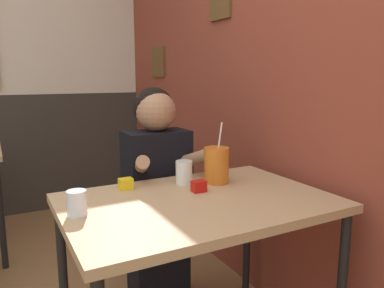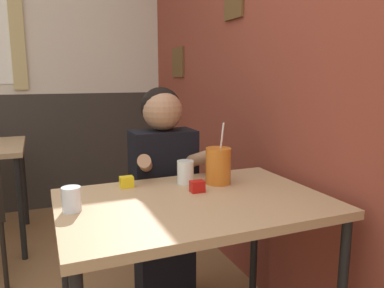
# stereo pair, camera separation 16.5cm
# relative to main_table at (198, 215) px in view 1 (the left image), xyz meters

# --- Properties ---
(brick_wall_right) EXTENTS (0.08, 4.76, 2.70)m
(brick_wall_right) POSITION_rel_main_table_xyz_m (0.63, 1.01, 0.66)
(brick_wall_right) COLOR brown
(brick_wall_right) RESTS_ON ground_plane
(back_wall) EXTENTS (5.33, 0.09, 2.70)m
(back_wall) POSITION_rel_main_table_xyz_m (-0.58, 2.42, 0.66)
(back_wall) COLOR beige
(back_wall) RESTS_ON ground_plane
(main_table) EXTENTS (1.08, 0.73, 0.77)m
(main_table) POSITION_rel_main_table_xyz_m (0.00, 0.00, 0.00)
(main_table) COLOR tan
(main_table) RESTS_ON ground_plane
(person_seated) EXTENTS (0.42, 0.41, 1.21)m
(person_seated) POSITION_rel_main_table_xyz_m (0.04, 0.52, -0.05)
(person_seated) COLOR black
(person_seated) RESTS_ON ground_plane
(cocktail_pitcher) EXTENTS (0.12, 0.12, 0.29)m
(cocktail_pitcher) POSITION_rel_main_table_xyz_m (0.19, 0.17, 0.16)
(cocktail_pitcher) COLOR #C6661E
(cocktail_pitcher) RESTS_ON main_table
(glass_near_pitcher) EXTENTS (0.07, 0.07, 0.09)m
(glass_near_pitcher) POSITION_rel_main_table_xyz_m (-0.48, 0.04, 0.12)
(glass_near_pitcher) COLOR silver
(glass_near_pitcher) RESTS_ON main_table
(glass_center) EXTENTS (0.08, 0.08, 0.11)m
(glass_center) POSITION_rel_main_table_xyz_m (0.05, 0.23, 0.13)
(glass_center) COLOR silver
(glass_center) RESTS_ON main_table
(condiment_ketchup) EXTENTS (0.06, 0.04, 0.05)m
(condiment_ketchup) POSITION_rel_main_table_xyz_m (0.05, 0.08, 0.10)
(condiment_ketchup) COLOR #B7140F
(condiment_ketchup) RESTS_ON main_table
(condiment_mustard) EXTENTS (0.06, 0.04, 0.05)m
(condiment_mustard) POSITION_rel_main_table_xyz_m (-0.22, 0.27, 0.10)
(condiment_mustard) COLOR yellow
(condiment_mustard) RESTS_ON main_table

